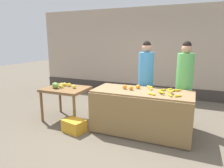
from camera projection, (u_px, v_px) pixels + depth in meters
The scene contains 11 objects.
ground_plane at pixel (127, 129), 4.30m from camera, with size 24.00×24.00×0.00m, color #665B4C.
market_wall_back at pixel (156, 53), 6.69m from camera, with size 8.78×0.23×2.93m.
fruit_stall_counter at pixel (141, 112), 4.08m from camera, with size 1.97×0.84×0.88m.
side_table_wooden at pixel (66, 92), 4.73m from camera, with size 0.99×0.79×0.77m.
banana_bunch_pile at pixel (165, 91), 3.86m from camera, with size 0.72×0.62×0.07m.
orange_pile at pixel (132, 87), 4.13m from camera, with size 0.34×0.26×0.09m.
mango_papaya_pile at pixel (60, 85), 4.72m from camera, with size 0.63×0.46×0.14m.
vendor_woman_blue_shirt at pixel (146, 82), 4.61m from camera, with size 0.34×0.34×1.85m.
vendor_woman_green_shirt at pixel (184, 85), 4.26m from camera, with size 0.34×0.34×1.85m.
produce_crate at pixel (74, 126), 4.16m from camera, with size 0.44×0.32×0.26m, color gold.
produce_sack at pixel (108, 102), 5.24m from camera, with size 0.36×0.30×0.57m, color tan.
Camera 1 is at (1.24, -3.81, 1.87)m, focal length 32.27 mm.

